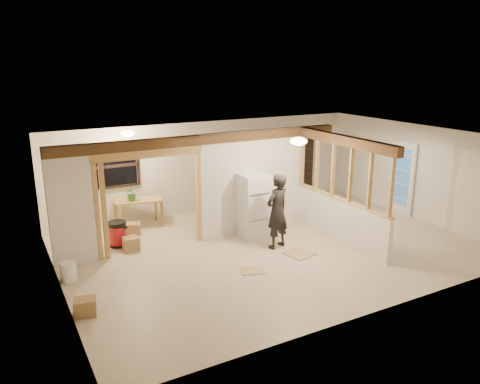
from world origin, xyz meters
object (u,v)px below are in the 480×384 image
work_table (139,213)px  bookshelf (298,169)px  refrigerator (253,205)px  woman (277,211)px  shop_vac (118,234)px

work_table → bookshelf: bookshelf is taller
refrigerator → work_table: refrigerator is taller
woman → refrigerator: bearing=-99.1°
shop_vac → bookshelf: (5.89, 1.27, 0.60)m
woman → bookshelf: bookshelf is taller
woman → work_table: (-2.33, 2.82, -0.49)m
shop_vac → work_table: bearing=51.6°
refrigerator → woman: (0.11, -0.88, 0.09)m
woman → bookshelf: size_ratio=0.96×
shop_vac → woman: bearing=-29.8°
refrigerator → bookshelf: bearing=37.5°
work_table → shop_vac: size_ratio=1.96×
woman → shop_vac: (-3.14, 1.80, -0.56)m
refrigerator → shop_vac: 3.20m
bookshelf → refrigerator: bearing=-142.5°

